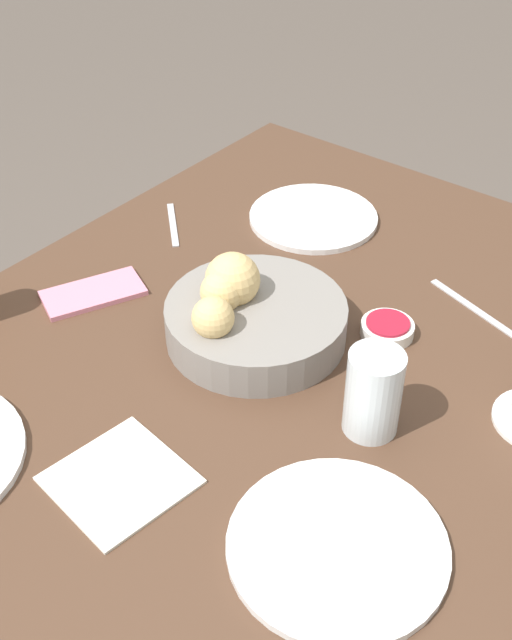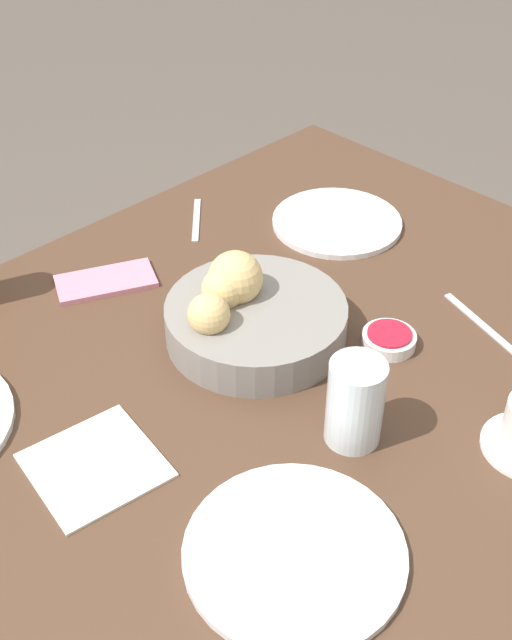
{
  "view_description": "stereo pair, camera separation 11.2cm",
  "coord_description": "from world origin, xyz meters",
  "px_view_note": "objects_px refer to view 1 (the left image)",
  "views": [
    {
      "loc": [
        0.62,
        0.49,
        1.46
      ],
      "look_at": [
        -0.07,
        -0.05,
        0.77
      ],
      "focal_mm": 45.0,
      "sensor_mm": 36.0,
      "label": 1
    },
    {
      "loc": [
        0.55,
        0.57,
        1.46
      ],
      "look_at": [
        -0.07,
        -0.05,
        0.77
      ],
      "focal_mm": 45.0,
      "sensor_mm": 36.0,
      "label": 2
    }
  ],
  "objects_px": {
    "plate_near_left": "(313,217)",
    "plate_far_center": "(337,546)",
    "spoon_coffee": "(173,225)",
    "jam_bowl_berry": "(387,328)",
    "bread_basket": "(250,315)",
    "water_tumbler": "(373,393)",
    "napkin": "(120,480)",
    "cell_phone": "(93,293)",
    "fork_silver": "(477,311)"
  },
  "relations": [
    {
      "from": "plate_far_center",
      "to": "spoon_coffee",
      "type": "height_order",
      "value": "plate_far_center"
    },
    {
      "from": "jam_bowl_berry",
      "to": "fork_silver",
      "type": "xyz_separation_m",
      "value": [
        -0.13,
        0.08,
        -0.01
      ]
    },
    {
      "from": "water_tumbler",
      "to": "jam_bowl_berry",
      "type": "bearing_deg",
      "value": -155.78
    },
    {
      "from": "cell_phone",
      "to": "napkin",
      "type": "bearing_deg",
      "value": 51.88
    },
    {
      "from": "bread_basket",
      "to": "jam_bowl_berry",
      "type": "height_order",
      "value": "bread_basket"
    },
    {
      "from": "spoon_coffee",
      "to": "cell_phone",
      "type": "xyz_separation_m",
      "value": [
        0.22,
        0.04,
        0.0
      ]
    },
    {
      "from": "napkin",
      "to": "cell_phone",
      "type": "xyz_separation_m",
      "value": [
        -0.23,
        -0.29,
        0.0
      ]
    },
    {
      "from": "plate_near_left",
      "to": "fork_silver",
      "type": "distance_m",
      "value": 0.34
    },
    {
      "from": "bread_basket",
      "to": "spoon_coffee",
      "type": "height_order",
      "value": "bread_basket"
    },
    {
      "from": "plate_near_left",
      "to": "napkin",
      "type": "bearing_deg",
      "value": 14.27
    },
    {
      "from": "jam_bowl_berry",
      "to": "water_tumbler",
      "type": "bearing_deg",
      "value": 24.22
    },
    {
      "from": "bread_basket",
      "to": "plate_far_center",
      "type": "xyz_separation_m",
      "value": [
        0.22,
        0.3,
        -0.03
      ]
    },
    {
      "from": "bread_basket",
      "to": "plate_near_left",
      "type": "height_order",
      "value": "bread_basket"
    },
    {
      "from": "water_tumbler",
      "to": "spoon_coffee",
      "type": "xyz_separation_m",
      "value": [
        -0.2,
        -0.52,
        -0.06
      ]
    },
    {
      "from": "spoon_coffee",
      "to": "jam_bowl_berry",
      "type": "bearing_deg",
      "value": 86.25
    },
    {
      "from": "plate_near_left",
      "to": "water_tumbler",
      "type": "bearing_deg",
      "value": 43.05
    },
    {
      "from": "plate_near_left",
      "to": "fork_silver",
      "type": "height_order",
      "value": "plate_near_left"
    },
    {
      "from": "bread_basket",
      "to": "napkin",
      "type": "bearing_deg",
      "value": 8.66
    },
    {
      "from": "jam_bowl_berry",
      "to": "cell_phone",
      "type": "bearing_deg",
      "value": -64.08
    },
    {
      "from": "water_tumbler",
      "to": "plate_far_center",
      "type": "bearing_deg",
      "value": 21.45
    },
    {
      "from": "water_tumbler",
      "to": "jam_bowl_berry",
      "type": "distance_m",
      "value": 0.19
    },
    {
      "from": "napkin",
      "to": "jam_bowl_berry",
      "type": "bearing_deg",
      "value": 166.11
    },
    {
      "from": "bread_basket",
      "to": "jam_bowl_berry",
      "type": "xyz_separation_m",
      "value": [
        -0.12,
        0.15,
        -0.03
      ]
    },
    {
      "from": "plate_near_left",
      "to": "jam_bowl_berry",
      "type": "relative_size",
      "value": 2.92
    },
    {
      "from": "bread_basket",
      "to": "plate_far_center",
      "type": "relative_size",
      "value": 1.06
    },
    {
      "from": "spoon_coffee",
      "to": "napkin",
      "type": "distance_m",
      "value": 0.56
    },
    {
      "from": "plate_near_left",
      "to": "jam_bowl_berry",
      "type": "bearing_deg",
      "value": 53.74
    },
    {
      "from": "plate_far_center",
      "to": "cell_phone",
      "type": "relative_size",
      "value": 1.43
    },
    {
      "from": "napkin",
      "to": "bread_basket",
      "type": "bearing_deg",
      "value": -171.34
    },
    {
      "from": "plate_far_center",
      "to": "napkin",
      "type": "xyz_separation_m",
      "value": [
        0.08,
        -0.25,
        -0.0
      ]
    },
    {
      "from": "bread_basket",
      "to": "cell_phone",
      "type": "distance_m",
      "value": 0.26
    },
    {
      "from": "jam_bowl_berry",
      "to": "fork_silver",
      "type": "bearing_deg",
      "value": 148.88
    },
    {
      "from": "bread_basket",
      "to": "plate_near_left",
      "type": "distance_m",
      "value": 0.33
    },
    {
      "from": "jam_bowl_berry",
      "to": "spoon_coffee",
      "type": "height_order",
      "value": "jam_bowl_berry"
    },
    {
      "from": "fork_silver",
      "to": "napkin",
      "type": "xyz_separation_m",
      "value": [
        0.55,
        -0.18,
        0.0
      ]
    },
    {
      "from": "fork_silver",
      "to": "water_tumbler",
      "type": "bearing_deg",
      "value": -0.27
    },
    {
      "from": "jam_bowl_berry",
      "to": "spoon_coffee",
      "type": "relative_size",
      "value": 0.7
    },
    {
      "from": "water_tumbler",
      "to": "cell_phone",
      "type": "distance_m",
      "value": 0.48
    },
    {
      "from": "plate_near_left",
      "to": "plate_far_center",
      "type": "distance_m",
      "value": 0.67
    },
    {
      "from": "jam_bowl_berry",
      "to": "fork_silver",
      "type": "relative_size",
      "value": 0.42
    },
    {
      "from": "bread_basket",
      "to": "water_tumbler",
      "type": "bearing_deg",
      "value": 78.26
    },
    {
      "from": "plate_far_center",
      "to": "cell_phone",
      "type": "distance_m",
      "value": 0.56
    },
    {
      "from": "water_tumbler",
      "to": "jam_bowl_berry",
      "type": "relative_size",
      "value": 1.53
    },
    {
      "from": "plate_far_center",
      "to": "bread_basket",
      "type": "bearing_deg",
      "value": -126.97
    },
    {
      "from": "plate_near_left",
      "to": "fork_silver",
      "type": "relative_size",
      "value": 1.23
    },
    {
      "from": "water_tumbler",
      "to": "spoon_coffee",
      "type": "distance_m",
      "value": 0.56
    },
    {
      "from": "bread_basket",
      "to": "water_tumbler",
      "type": "distance_m",
      "value": 0.23
    },
    {
      "from": "water_tumbler",
      "to": "spoon_coffee",
      "type": "bearing_deg",
      "value": -111.03
    },
    {
      "from": "plate_near_left",
      "to": "cell_phone",
      "type": "bearing_deg",
      "value": -19.56
    },
    {
      "from": "cell_phone",
      "to": "plate_far_center",
      "type": "bearing_deg",
      "value": 74.38
    }
  ]
}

